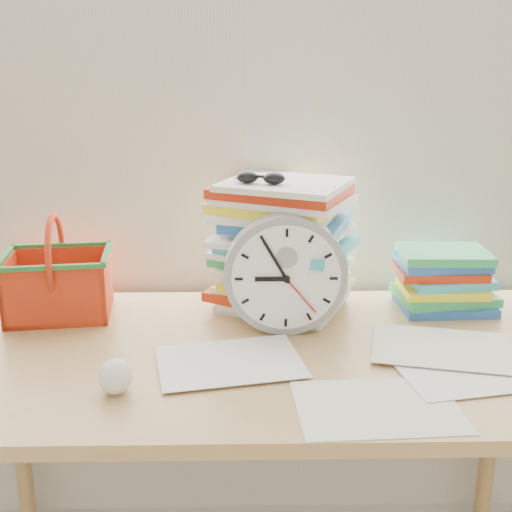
{
  "coord_description": "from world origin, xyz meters",
  "views": [
    {
      "loc": [
        -0.03,
        0.36,
        1.34
      ],
      "look_at": [
        -0.01,
        1.6,
        0.96
      ],
      "focal_mm": 45.0,
      "sensor_mm": 36.0,
      "label": 1
    }
  ],
  "objects_px": {
    "paper_stack": "(282,246)",
    "book_stack": "(441,279)",
    "basket": "(57,266)",
    "desk": "(260,381)",
    "clock": "(285,274)"
  },
  "relations": [
    {
      "from": "book_stack",
      "to": "paper_stack",
      "type": "bearing_deg",
      "value": 179.57
    },
    {
      "from": "paper_stack",
      "to": "book_stack",
      "type": "distance_m",
      "value": 0.4
    },
    {
      "from": "desk",
      "to": "book_stack",
      "type": "bearing_deg",
      "value": 27.32
    },
    {
      "from": "paper_stack",
      "to": "basket",
      "type": "xyz_separation_m",
      "value": [
        -0.53,
        -0.03,
        -0.04
      ]
    },
    {
      "from": "paper_stack",
      "to": "basket",
      "type": "distance_m",
      "value": 0.54
    },
    {
      "from": "paper_stack",
      "to": "basket",
      "type": "relative_size",
      "value": 1.32
    },
    {
      "from": "desk",
      "to": "paper_stack",
      "type": "relative_size",
      "value": 4.36
    },
    {
      "from": "clock",
      "to": "desk",
      "type": "bearing_deg",
      "value": -121.39
    },
    {
      "from": "book_stack",
      "to": "basket",
      "type": "relative_size",
      "value": 1.02
    },
    {
      "from": "clock",
      "to": "book_stack",
      "type": "distance_m",
      "value": 0.42
    },
    {
      "from": "basket",
      "to": "desk",
      "type": "bearing_deg",
      "value": -30.08
    },
    {
      "from": "paper_stack",
      "to": "clock",
      "type": "distance_m",
      "value": 0.14
    },
    {
      "from": "desk",
      "to": "basket",
      "type": "relative_size",
      "value": 5.74
    },
    {
      "from": "paper_stack",
      "to": "book_stack",
      "type": "xyz_separation_m",
      "value": [
        0.39,
        -0.0,
        -0.09
      ]
    },
    {
      "from": "paper_stack",
      "to": "desk",
      "type": "bearing_deg",
      "value": -104.22
    }
  ]
}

